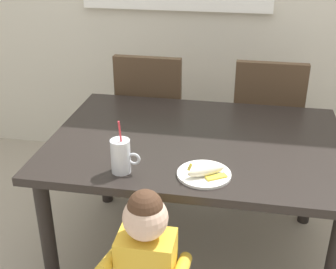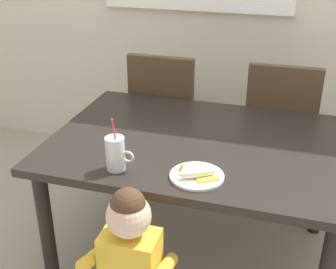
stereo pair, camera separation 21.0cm
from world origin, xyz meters
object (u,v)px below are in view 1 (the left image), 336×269
dining_chair_left (152,114)px  snack_plate (204,174)px  milk_cup (121,158)px  peeled_banana (207,171)px  dining_table (196,154)px  dining_chair_right (266,121)px  toddler_standing (146,260)px

dining_chair_left → snack_plate: size_ratio=4.17×
milk_cup → peeled_banana: 0.36m
dining_chair_left → dining_table: bearing=118.6°
dining_chair_right → snack_plate: dining_chair_right is taller
dining_chair_left → milk_cup: 1.10m
snack_plate → dining_chair_left: bearing=113.6°
dining_chair_right → snack_plate: size_ratio=4.17×
dining_chair_right → toddler_standing: 1.46m
dining_chair_right → milk_cup: (-0.64, -1.09, 0.25)m
dining_chair_left → dining_chair_right: same height
peeled_banana → dining_chair_left: bearing=113.8°
dining_table → peeled_banana: bearing=-76.6°
milk_cup → snack_plate: milk_cup is taller
dining_chair_left → dining_chair_right: bearing=-178.5°
milk_cup → dining_chair_right: bearing=59.5°
milk_cup → peeled_banana: (0.36, 0.02, -0.04)m
snack_plate → peeled_banana: 0.03m
dining_chair_right → peeled_banana: bearing=75.4°
toddler_standing → peeled_banana: bearing=59.1°
dining_chair_right → milk_cup: 1.29m
toddler_standing → snack_plate: bearing=61.7°
dining_table → dining_chair_right: (0.36, 0.71, -0.10)m
dining_table → milk_cup: milk_cup is taller
milk_cup → snack_plate: bearing=5.2°
dining_table → toddler_standing: 0.69m
toddler_standing → dining_table: bearing=81.1°
dining_chair_left → snack_plate: (0.45, -1.04, 0.19)m
dining_chair_left → toddler_standing: 1.39m
snack_plate → dining_table: bearing=102.1°
dining_table → peeled_banana: 0.39m
dining_table → dining_chair_left: bearing=118.6°
dining_chair_left → milk_cup: milk_cup is taller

